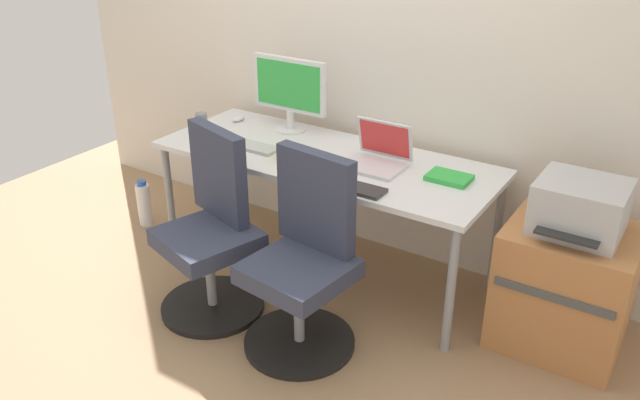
% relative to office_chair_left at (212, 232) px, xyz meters
% --- Properties ---
extents(ground_plane, '(5.28, 5.28, 0.00)m').
position_rel_office_chair_left_xyz_m(ground_plane, '(0.30, 0.60, -0.42)').
color(ground_plane, '#9E7A56').
extents(back_wall, '(4.40, 0.04, 2.60)m').
position_rel_office_chair_left_xyz_m(back_wall, '(0.30, 1.05, 0.88)').
color(back_wall, silver).
rests_on(back_wall, ground).
extents(desk, '(1.87, 0.73, 0.70)m').
position_rel_office_chair_left_xyz_m(desk, '(0.30, 0.60, 0.23)').
color(desk, silver).
rests_on(desk, ground).
extents(office_chair_left, '(0.55, 0.55, 0.94)m').
position_rel_office_chair_left_xyz_m(office_chair_left, '(0.00, 0.00, 0.00)').
color(office_chair_left, black).
rests_on(office_chair_left, ground).
extents(office_chair_right, '(0.54, 0.54, 0.94)m').
position_rel_office_chair_left_xyz_m(office_chair_right, '(0.56, 0.00, 0.00)').
color(office_chair_right, black).
rests_on(office_chair_right, ground).
extents(side_cabinet, '(0.58, 0.52, 0.61)m').
position_rel_office_chair_left_xyz_m(side_cabinet, '(1.61, 0.65, -0.12)').
color(side_cabinet, '#B77542').
rests_on(side_cabinet, ground).
extents(printer, '(0.38, 0.40, 0.24)m').
position_rel_office_chair_left_xyz_m(printer, '(1.61, 0.65, 0.31)').
color(printer, '#B7B7B7').
rests_on(printer, side_cabinet).
extents(water_bottle_on_floor, '(0.09, 0.09, 0.31)m').
position_rel_office_chair_left_xyz_m(water_bottle_on_floor, '(-0.98, 0.42, -0.28)').
color(water_bottle_on_floor, white).
rests_on(water_bottle_on_floor, ground).
extents(desktop_monitor, '(0.48, 0.18, 0.43)m').
position_rel_office_chair_left_xyz_m(desktop_monitor, '(-0.09, 0.83, 0.53)').
color(desktop_monitor, silver).
rests_on(desktop_monitor, desk).
extents(open_laptop, '(0.31, 0.27, 0.22)m').
position_rel_office_chair_left_xyz_m(open_laptop, '(0.59, 0.64, 0.33)').
color(open_laptop, silver).
rests_on(open_laptop, desk).
extents(keyboard_by_monitor, '(0.34, 0.12, 0.02)m').
position_rel_office_chair_left_xyz_m(keyboard_by_monitor, '(-0.12, 0.48, 0.29)').
color(keyboard_by_monitor, '#B7B7B7').
rests_on(keyboard_by_monitor, desk).
extents(keyboard_by_laptop, '(0.34, 0.12, 0.02)m').
position_rel_office_chair_left_xyz_m(keyboard_by_laptop, '(0.62, 0.32, 0.29)').
color(keyboard_by_laptop, '#2D2D2D').
rests_on(keyboard_by_laptop, desk).
extents(mouse_by_monitor, '(0.06, 0.10, 0.03)m').
position_rel_office_chair_left_xyz_m(mouse_by_monitor, '(0.30, 0.31, 0.30)').
color(mouse_by_monitor, '#B7B7B7').
rests_on(mouse_by_monitor, desk).
extents(mouse_by_laptop, '(0.06, 0.10, 0.03)m').
position_rel_office_chair_left_xyz_m(mouse_by_laptop, '(-0.45, 0.79, 0.30)').
color(mouse_by_laptop, silver).
rests_on(mouse_by_laptop, desk).
extents(coffee_mug, '(0.08, 0.08, 0.09)m').
position_rel_office_chair_left_xyz_m(coffee_mug, '(0.15, 0.43, 0.33)').
color(coffee_mug, yellow).
rests_on(coffee_mug, desk).
extents(pen_cup, '(0.07, 0.07, 0.10)m').
position_rel_office_chair_left_xyz_m(pen_cup, '(-0.53, 0.54, 0.33)').
color(pen_cup, slate).
rests_on(pen_cup, desk).
extents(phone_near_laptop, '(0.07, 0.14, 0.01)m').
position_rel_office_chair_left_xyz_m(phone_near_laptop, '(-0.43, 0.46, 0.28)').
color(phone_near_laptop, black).
rests_on(phone_near_laptop, desk).
extents(notebook, '(0.21, 0.15, 0.03)m').
position_rel_office_chair_left_xyz_m(notebook, '(0.98, 0.66, 0.29)').
color(notebook, green).
rests_on(notebook, desk).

